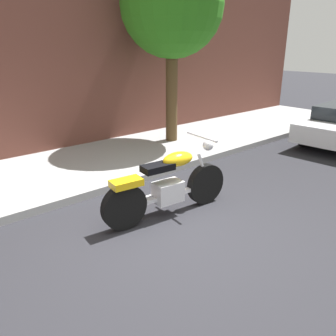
% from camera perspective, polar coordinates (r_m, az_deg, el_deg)
% --- Properties ---
extents(ground_plane, '(60.00, 60.00, 0.00)m').
position_cam_1_polar(ground_plane, '(4.85, 1.39, -10.81)').
color(ground_plane, '#28282D').
extents(sidewalk, '(19.69, 2.77, 0.14)m').
position_cam_1_polar(sidewalk, '(7.27, -15.57, -0.15)').
color(sidewalk, '#9D9D9D').
rests_on(sidewalk, ground).
extents(motorcycle, '(2.17, 0.70, 1.17)m').
position_cam_1_polar(motorcycle, '(5.12, -0.04, -3.10)').
color(motorcycle, black).
rests_on(motorcycle, ground).
extents(street_tree, '(2.42, 2.42, 4.58)m').
position_cam_1_polar(street_tree, '(8.64, 0.67, 25.68)').
color(street_tree, '#503A21').
rests_on(street_tree, ground).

